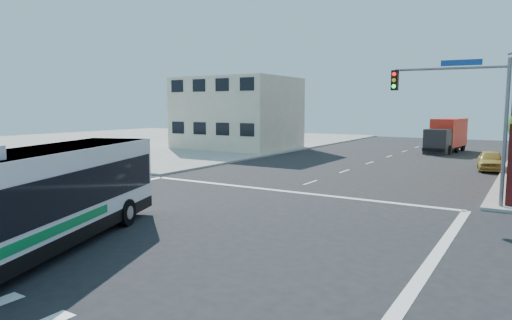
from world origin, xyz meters
The scene contains 7 objects.
ground centered at (0.00, 0.00, 0.00)m, with size 120.00×120.00×0.00m, color black.
sidewalk_nw centered at (-35.00, 35.00, 0.07)m, with size 50.00×50.00×0.15m, color gray.
building_west centered at (-17.02, 29.98, 4.01)m, with size 12.06×10.06×8.00m.
signal_mast_ne centered at (9.08, 10.62, 4.98)m, with size 7.91×1.13×8.07m.
transit_bus centered at (-1.55, -4.81, 1.84)m, with size 7.11×12.85×3.77m.
box_truck centered at (3.93, 38.20, 1.71)m, with size 3.21×8.03×3.52m.
parked_car centered at (9.19, 25.25, 0.75)m, with size 1.78×4.42×1.50m, color gold.
Camera 1 is at (12.03, -13.10, 4.79)m, focal length 32.00 mm.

